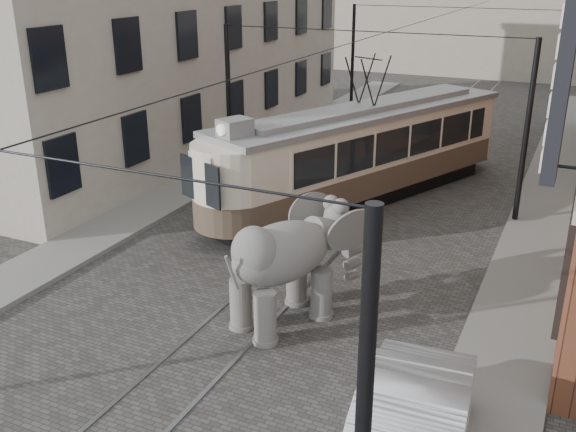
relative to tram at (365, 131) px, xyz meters
The scene contains 8 objects.
ground 6.65m from the tram, 88.47° to the right, with size 120.00×120.00×0.00m, color #484542.
tram_rails 6.65m from the tram, 88.47° to the right, with size 1.54×80.00×0.02m, color slate, non-canonical shape.
sidewalk_right 9.05m from the tram, 44.88° to the right, with size 2.00×60.00×0.15m, color slate.
sidewalk_left 9.16m from the tram, 135.90° to the right, with size 2.00×60.00×0.15m, color slate.
stucco_building 11.76m from the tram, 160.39° to the left, with size 7.00×24.00×10.00m, color #9F9784.
catenary 1.22m from the tram, 91.79° to the right, with size 11.00×30.20×6.00m, color black, non-canonical shape.
tram is the anchor object (origin of this frame).
elephant 9.31m from the tram, 83.22° to the right, with size 2.51×4.56×2.79m, color slate, non-canonical shape.
Camera 1 is at (6.84, -15.42, 8.05)m, focal length 40.64 mm.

